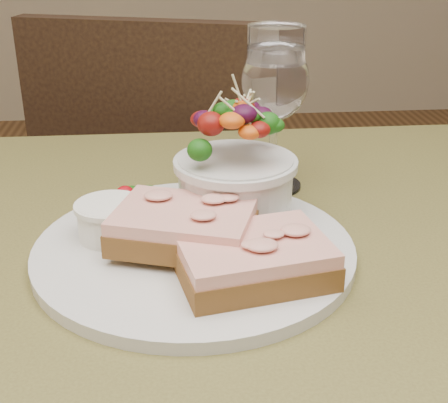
{
  "coord_description": "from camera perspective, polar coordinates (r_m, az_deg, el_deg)",
  "views": [
    {
      "loc": [
        -0.05,
        -0.5,
        1.04
      ],
      "look_at": [
        0.0,
        0.01,
        0.81
      ],
      "focal_mm": 50.0,
      "sensor_mm": 36.0,
      "label": 1
    }
  ],
  "objects": [
    {
      "name": "cafe_table",
      "position": [
        0.64,
        0.02,
        -13.66
      ],
      "size": [
        0.8,
        0.8,
        0.75
      ],
      "color": "#4C4520",
      "rests_on": "ground"
    },
    {
      "name": "chair_far",
      "position": [
        1.4,
        -4.0,
        -8.14
      ],
      "size": [
        0.53,
        0.53,
        0.9
      ],
      "rotation": [
        0.0,
        0.0,
        2.83
      ],
      "color": "black",
      "rests_on": "ground"
    },
    {
      "name": "dinner_plate",
      "position": [
        0.6,
        -2.74,
        -4.4
      ],
      "size": [
        0.3,
        0.3,
        0.01
      ],
      "primitive_type": "cylinder",
      "color": "silver",
      "rests_on": "cafe_table"
    },
    {
      "name": "sandwich_front",
      "position": [
        0.54,
        2.69,
        -5.22
      ],
      "size": [
        0.14,
        0.12,
        0.03
      ],
      "rotation": [
        0.0,
        0.0,
        0.2
      ],
      "color": "#452512",
      "rests_on": "dinner_plate"
    },
    {
      "name": "sandwich_back",
      "position": [
        0.57,
        -3.67,
        -2.27
      ],
      "size": [
        0.15,
        0.13,
        0.03
      ],
      "rotation": [
        0.0,
        0.0,
        -0.32
      ],
      "color": "#452512",
      "rests_on": "dinner_plate"
    },
    {
      "name": "ramekin",
      "position": [
        0.61,
        -10.38,
        -1.53
      ],
      "size": [
        0.06,
        0.06,
        0.04
      ],
      "color": "white",
      "rests_on": "dinner_plate"
    },
    {
      "name": "salad_bowl",
      "position": [
        0.63,
        1.06,
        3.77
      ],
      "size": [
        0.12,
        0.12,
        0.13
      ],
      "color": "silver",
      "rests_on": "dinner_plate"
    },
    {
      "name": "garnish",
      "position": [
        0.68,
        -8.18,
        0.53
      ],
      "size": [
        0.05,
        0.04,
        0.02
      ],
      "color": "#143B0A",
      "rests_on": "dinner_plate"
    },
    {
      "name": "wine_glass",
      "position": [
        0.71,
        4.68,
        10.54
      ],
      "size": [
        0.08,
        0.08,
        0.18
      ],
      "color": "white",
      "rests_on": "cafe_table"
    }
  ]
}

